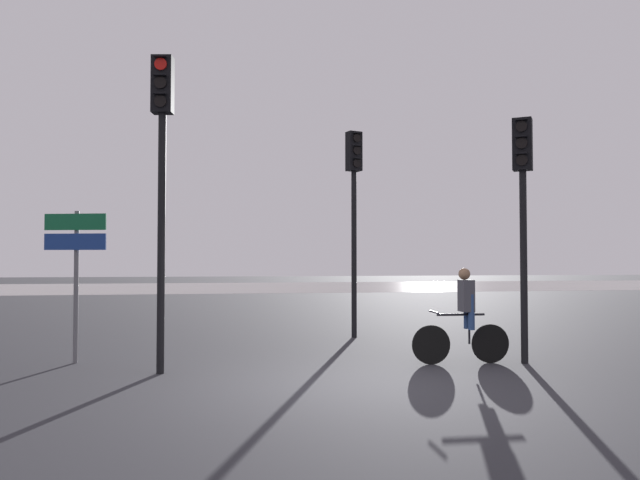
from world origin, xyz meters
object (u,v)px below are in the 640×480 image
(direction_sign_post, at_px, (76,258))
(cyclist, at_px, (464,315))
(traffic_light_center, at_px, (354,195))
(traffic_light_near_left, at_px, (162,154))
(traffic_light_near_right, at_px, (523,192))

(direction_sign_post, distance_m, cyclist, 6.71)
(traffic_light_center, distance_m, cyclist, 4.63)
(traffic_light_center, relative_size, direction_sign_post, 1.81)
(traffic_light_near_left, distance_m, direction_sign_post, 2.54)
(direction_sign_post, bearing_deg, traffic_light_near_right, -173.86)
(traffic_light_near_right, relative_size, cyclist, 2.45)
(traffic_light_near_left, relative_size, traffic_light_center, 1.06)
(traffic_light_center, bearing_deg, traffic_light_near_left, 26.42)
(traffic_light_near_left, bearing_deg, cyclist, -169.41)
(direction_sign_post, height_order, cyclist, direction_sign_post)
(traffic_light_center, relative_size, cyclist, 2.75)
(traffic_light_near_right, height_order, traffic_light_center, traffic_light_center)
(traffic_light_near_right, relative_size, traffic_light_center, 0.89)
(traffic_light_center, bearing_deg, cyclist, 87.44)
(traffic_light_center, bearing_deg, direction_sign_post, 7.85)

